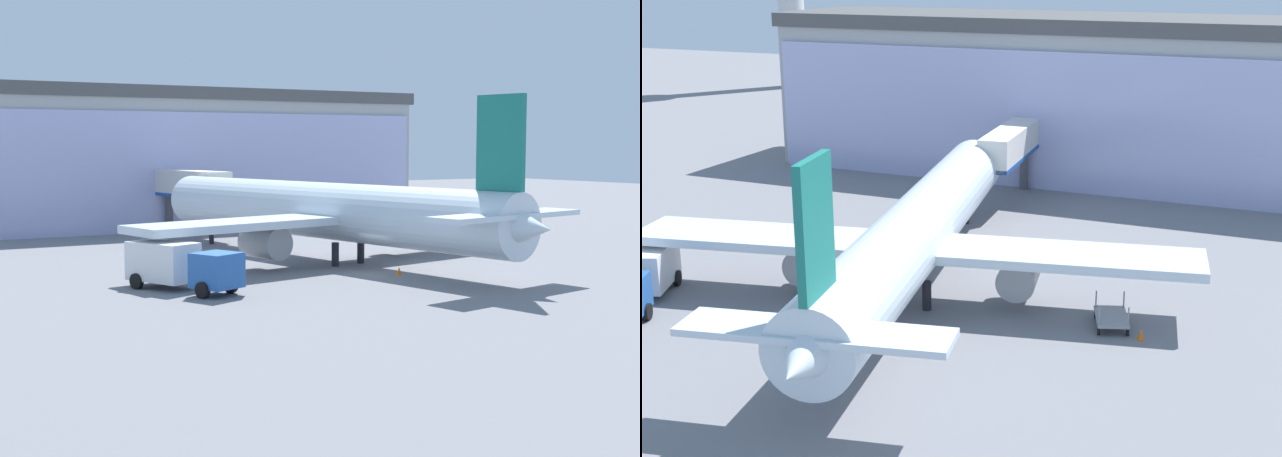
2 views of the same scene
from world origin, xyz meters
TOP-DOWN VIEW (x-y plane):
  - ground at (0.00, 0.00)m, footprint 240.00×240.00m
  - terminal_building at (-0.00, 39.09)m, footprint 52.54×14.25m
  - jet_bridge at (-1.60, 27.74)m, footprint 3.27×11.60m
  - airplane at (0.19, 6.48)m, footprint 31.54×37.31m
  - catering_truck at (-13.28, -0.07)m, footprint 4.87×7.58m
  - baggage_cart at (11.45, 6.15)m, footprint 2.40×3.16m
  - safety_cone_nose at (0.69, -1.44)m, footprint 0.36×0.36m
  - safety_cone_wingtip at (13.21, 5.03)m, footprint 0.36×0.36m

SIDE VIEW (x-z plane):
  - ground at x=0.00m, z-range 0.00..0.00m
  - safety_cone_nose at x=0.69m, z-range 0.00..0.55m
  - safety_cone_wingtip at x=13.21m, z-range 0.00..0.55m
  - baggage_cart at x=11.45m, z-range -0.25..1.25m
  - catering_truck at x=-13.28m, z-range 0.14..2.79m
  - airplane at x=0.19m, z-range -1.98..8.99m
  - jet_bridge at x=-1.60m, z-range 1.55..7.42m
  - terminal_building at x=0.00m, z-range 0.00..13.65m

